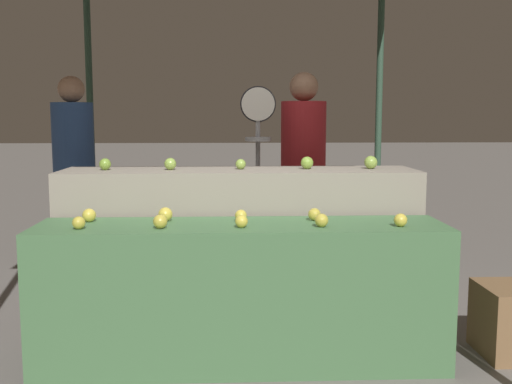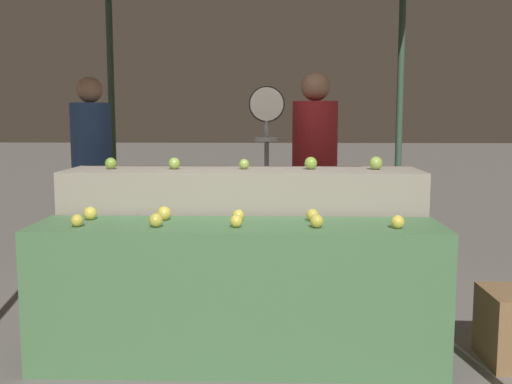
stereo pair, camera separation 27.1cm
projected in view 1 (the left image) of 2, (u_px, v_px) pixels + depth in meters
name	position (u px, v px, depth m)	size (l,w,h in m)	color
ground_plane	(242.00, 362.00, 3.57)	(60.00, 60.00, 0.00)	slate
display_counter_front	(241.00, 294.00, 3.52)	(2.38, 0.55, 0.84)	#4C7A4C
display_counter_back	(240.00, 250.00, 4.09)	(2.38, 0.55, 1.10)	gray
apple_front_0	(79.00, 223.00, 3.31)	(0.07, 0.07, 0.07)	gold
apple_front_1	(160.00, 222.00, 3.33)	(0.08, 0.08, 0.08)	gold
apple_front_2	(241.00, 221.00, 3.35)	(0.07, 0.07, 0.07)	yellow
apple_front_3	(322.00, 220.00, 3.37)	(0.08, 0.08, 0.08)	gold
apple_front_4	(401.00, 220.00, 3.38)	(0.08, 0.08, 0.08)	yellow
apple_front_5	(89.00, 215.00, 3.54)	(0.08, 0.08, 0.08)	yellow
apple_front_6	(165.00, 214.00, 3.56)	(0.08, 0.08, 0.08)	yellow
apple_front_7	(241.00, 215.00, 3.56)	(0.07, 0.07, 0.07)	yellow
apple_front_8	(314.00, 214.00, 3.58)	(0.08, 0.08, 0.08)	gold
apple_back_0	(105.00, 164.00, 3.98)	(0.08, 0.08, 0.08)	#7AA338
apple_back_1	(170.00, 164.00, 3.99)	(0.08, 0.08, 0.08)	#8EB247
apple_back_2	(241.00, 164.00, 4.03)	(0.07, 0.07, 0.07)	#8EB247
apple_back_3	(307.00, 163.00, 4.05)	(0.09, 0.09, 0.09)	#84AD3D
apple_back_4	(371.00, 162.00, 4.07)	(0.09, 0.09, 0.09)	#8EB247
produce_scale	(258.00, 147.00, 4.63)	(0.27, 0.20, 1.69)	#99999E
person_vendor_at_scale	(303.00, 165.00, 5.01)	(0.51, 0.51, 1.82)	#2D2D38
person_customer_left	(74.00, 160.00, 5.50)	(0.42, 0.42, 1.82)	#2D2D38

